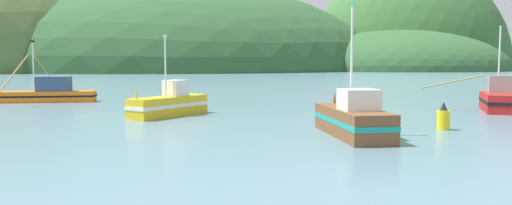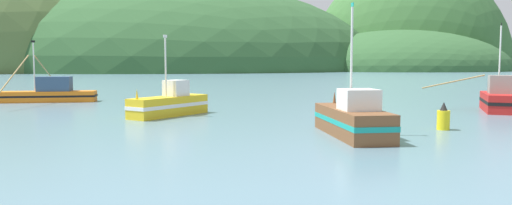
# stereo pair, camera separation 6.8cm
# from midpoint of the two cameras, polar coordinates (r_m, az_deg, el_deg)

# --- Properties ---
(hill_mid_left) EXTENTS (105.03, 84.02, 109.74)m
(hill_mid_left) POSITION_cam_midpoint_polar(r_m,az_deg,el_deg) (259.15, 18.00, 3.84)
(hill_mid_left) COLOR #386633
(hill_mid_left) RESTS_ON ground
(hill_far_left) EXTENTS (208.24, 166.59, 84.57)m
(hill_far_left) POSITION_cam_midpoint_polar(r_m,az_deg,el_deg) (237.63, -10.63, 3.92)
(hill_far_left) COLOR #2D562D
(hill_far_left) RESTS_ON ground
(hill_far_right) EXTENTS (99.75, 79.80, 36.65)m
(hill_far_right) POSITION_cam_midpoint_polar(r_m,az_deg,el_deg) (224.87, 17.05, 3.73)
(hill_far_right) COLOR #2D562D
(hill_far_right) RESTS_ON ground
(fishing_boat_brown) EXTENTS (2.23, 7.03, 7.01)m
(fishing_boat_brown) POSITION_cam_midpoint_polar(r_m,az_deg,el_deg) (25.34, 11.72, -1.99)
(fishing_boat_brown) COLOR brown
(fishing_boat_brown) RESTS_ON ground
(fishing_boat_yellow) EXTENTS (5.74, 6.26, 5.84)m
(fishing_boat_yellow) POSITION_cam_midpoint_polar(r_m,az_deg,el_deg) (34.71, -10.36, -0.17)
(fishing_boat_yellow) COLOR gold
(fishing_boat_yellow) RESTS_ON ground
(fishing_boat_red) EXTENTS (10.37, 6.50, 7.02)m
(fishing_boat_red) POSITION_cam_midpoint_polar(r_m,az_deg,el_deg) (41.91, 27.47, 0.32)
(fishing_boat_red) COLOR red
(fishing_boat_red) RESTS_ON ground
(fishing_boat_orange) EXTENTS (11.81, 18.00, 5.98)m
(fishing_boat_orange) POSITION_cam_midpoint_polar(r_m,az_deg,el_deg) (50.38, -24.94, 0.97)
(fishing_boat_orange) COLOR orange
(fishing_boat_orange) RESTS_ON ground
(channel_buoy) EXTENTS (0.72, 0.72, 1.62)m
(channel_buoy) POSITION_cam_midpoint_polar(r_m,az_deg,el_deg) (29.18, 21.84, -1.78)
(channel_buoy) COLOR yellow
(channel_buoy) RESTS_ON ground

